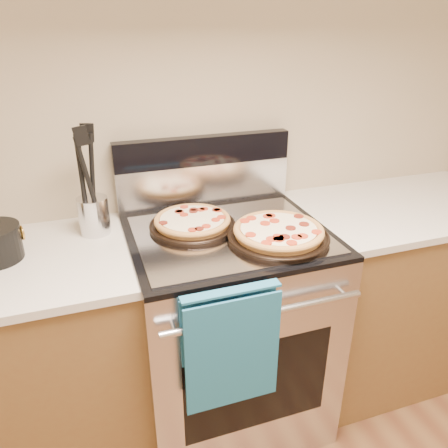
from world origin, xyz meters
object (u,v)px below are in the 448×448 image
object	(u,v)px
range_body	(227,330)
pepperoni_pizza_back	(192,222)
utensil_crock	(94,215)
pepperoni_pizza_front	(278,233)

from	to	relation	value
range_body	pepperoni_pizza_back	world-z (taller)	pepperoni_pizza_back
pepperoni_pizza_back	utensil_crock	world-z (taller)	utensil_crock
pepperoni_pizza_back	range_body	bearing A→B (deg)	-30.01
pepperoni_pizza_front	pepperoni_pizza_back	bearing A→B (deg)	143.73
range_body	pepperoni_pizza_front	xyz separation A→B (m)	(0.15, -0.13, 0.50)
utensil_crock	pepperoni_pizza_back	bearing A→B (deg)	-16.81
pepperoni_pizza_front	range_body	bearing A→B (deg)	139.35
pepperoni_pizza_back	pepperoni_pizza_front	world-z (taller)	pepperoni_pizza_front
range_body	utensil_crock	bearing A→B (deg)	159.61
pepperoni_pizza_back	utensil_crock	distance (m)	0.38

